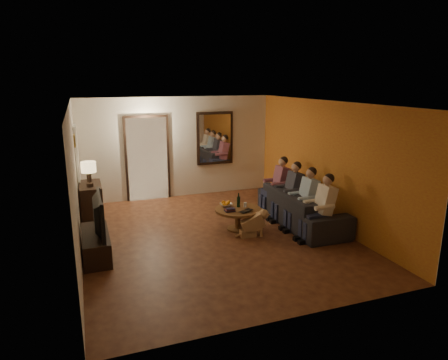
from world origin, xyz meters
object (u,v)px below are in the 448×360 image
object	(u,v)px
person_a	(322,210)
coffee_table	(238,219)
table_lamp	(89,174)
person_b	(305,201)
person_d	(278,187)
wine_bottle	(239,200)
sofa	(302,207)
bowl	(226,205)
dog	(253,223)
dresser	(91,203)
laptop	(248,212)
person_c	(291,193)
tv_stand	(96,245)
tv	(94,215)

from	to	relation	value
person_a	coffee_table	world-z (taller)	person_a
person_a	coffee_table	xyz separation A→B (m)	(-1.31, 1.03, -0.38)
table_lamp	person_a	xyz separation A→B (m)	(4.13, -2.28, -0.52)
person_b	person_d	world-z (taller)	same
person_a	wine_bottle	bearing A→B (deg)	138.17
sofa	person_a	world-z (taller)	person_a
table_lamp	bowl	size ratio (longest dim) A/B	2.08
person_b	dog	bearing A→B (deg)	-179.45
dresser	bowl	distance (m)	2.92
coffee_table	person_b	bearing A→B (deg)	-18.15
person_b	wine_bottle	xyz separation A→B (m)	(-1.26, 0.53, 0.01)
person_a	laptop	xyz separation A→B (m)	(-1.21, 0.75, -0.14)
dresser	wine_bottle	size ratio (longest dim) A/B	3.10
person_b	dog	xyz separation A→B (m)	(-1.17, -0.01, -0.32)
person_c	wine_bottle	size ratio (longest dim) A/B	3.87
tv_stand	person_b	xyz separation A→B (m)	(4.13, -0.08, 0.39)
table_lamp	person_a	bearing A→B (deg)	-28.96
sofa	tv	bearing A→B (deg)	94.18
person_a	person_b	size ratio (longest dim) A/B	1.00
dresser	tv_stand	size ratio (longest dim) A/B	0.75
person_a	dog	bearing A→B (deg)	153.37
person_a	person_d	world-z (taller)	same
tv	person_d	distance (m)	4.28
coffee_table	sofa	bearing A→B (deg)	-5.27
dresser	person_b	distance (m)	4.55
person_a	laptop	world-z (taller)	person_a
coffee_table	wine_bottle	xyz separation A→B (m)	(0.05, 0.10, 0.38)
tv	person_a	bearing A→B (deg)	-99.31
dresser	coffee_table	xyz separation A→B (m)	(2.81, -1.47, -0.20)
coffee_table	wine_bottle	bearing A→B (deg)	63.43
bowl	wine_bottle	size ratio (longest dim) A/B	0.84
dresser	coffee_table	distance (m)	3.18
tv	bowl	world-z (taller)	tv
table_lamp	wine_bottle	size ratio (longest dim) A/B	1.74
wine_bottle	laptop	world-z (taller)	wine_bottle
person_d	person_a	bearing A→B (deg)	-90.00
person_d	wine_bottle	bearing A→B (deg)	-152.06
person_a	laptop	size ratio (longest dim) A/B	3.65
sofa	person_b	distance (m)	0.40
person_c	coffee_table	size ratio (longest dim) A/B	1.27
person_a	dog	size ratio (longest dim) A/B	2.14
tv	person_d	xyz separation A→B (m)	(4.13, 1.12, -0.17)
laptop	tv_stand	bearing A→B (deg)	152.59
tv_stand	sofa	xyz separation A→B (m)	(4.23, 0.22, 0.15)
sofa	person_d	bearing A→B (deg)	7.49
person_c	sofa	bearing A→B (deg)	-71.57
table_lamp	person_a	size ratio (longest dim) A/B	0.45
table_lamp	wine_bottle	distance (m)	3.13
dresser	person_a	world-z (taller)	person_a
person_d	dog	size ratio (longest dim) A/B	2.14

